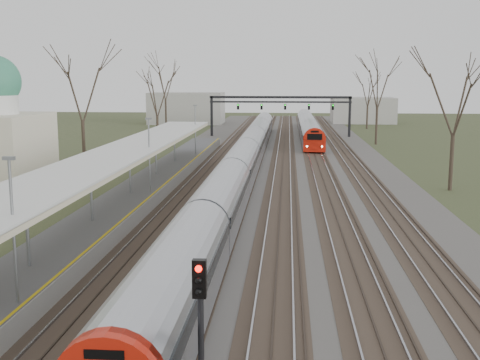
# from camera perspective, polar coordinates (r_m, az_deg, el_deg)

# --- Properties ---
(track_bed) EXTENTS (24.00, 160.00, 0.22)m
(track_bed) POSITION_cam_1_polar(r_m,az_deg,el_deg) (60.50, 3.41, 1.46)
(track_bed) COLOR #474442
(track_bed) RESTS_ON ground
(platform) EXTENTS (3.50, 69.00, 1.00)m
(platform) POSITION_cam_1_polar(r_m,az_deg,el_deg) (44.40, -9.17, -1.03)
(platform) COLOR #9E9B93
(platform) RESTS_ON ground
(canopy) EXTENTS (4.10, 50.00, 3.11)m
(canopy) POSITION_cam_1_polar(r_m,az_deg,el_deg) (39.57, -10.84, 2.66)
(canopy) COLOR slate
(canopy) RESTS_ON platform
(signal_gantry) EXTENTS (21.00, 0.59, 6.08)m
(signal_gantry) POSITION_cam_1_polar(r_m,az_deg,el_deg) (89.96, 3.85, 7.21)
(signal_gantry) COLOR black
(signal_gantry) RESTS_ON ground
(tree_west_far) EXTENTS (5.50, 5.50, 11.33)m
(tree_west_far) POSITION_cam_1_polar(r_m,az_deg,el_deg) (56.00, -14.83, 8.68)
(tree_west_far) COLOR #2D231C
(tree_west_far) RESTS_ON ground
(tree_east_far) EXTENTS (5.00, 5.00, 10.30)m
(tree_east_far) POSITION_cam_1_polar(r_m,az_deg,el_deg) (48.56, 19.73, 7.49)
(tree_east_far) COLOR #2D231C
(tree_east_far) RESTS_ON ground
(train_near) EXTENTS (2.62, 90.21, 3.05)m
(train_near) POSITION_cam_1_polar(r_m,az_deg,el_deg) (57.47, 0.60, 2.47)
(train_near) COLOR #9D9FA7
(train_near) RESTS_ON ground
(train_far) EXTENTS (2.62, 45.21, 3.05)m
(train_far) POSITION_cam_1_polar(r_m,az_deg,el_deg) (91.54, 6.49, 5.06)
(train_far) COLOR #9D9FA7
(train_far) RESTS_ON ground
(signal_post) EXTENTS (0.35, 0.45, 4.10)m
(signal_post) POSITION_cam_1_polar(r_m,az_deg,el_deg) (15.75, -3.79, -12.24)
(signal_post) COLOR black
(signal_post) RESTS_ON ground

